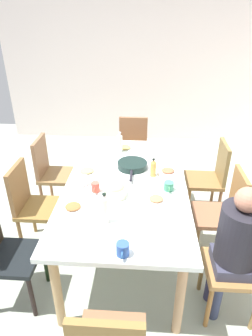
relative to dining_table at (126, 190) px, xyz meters
name	(u,v)px	position (x,y,z in m)	size (l,w,h in m)	color
ground_plane	(126,246)	(0.00, 0.00, -0.69)	(7.02, 7.02, 0.00)	#99A293
wall_left	(138,66)	(-2.98, 0.00, 0.61)	(0.12, 4.64, 2.60)	silver
dining_table	(126,190)	(0.00, 0.00, 0.00)	(1.95, 1.08, 0.77)	white
chair_0	(211,175)	(-0.65, 0.92, -0.18)	(0.40, 0.40, 0.90)	olive
chair_1	(2,250)	(0.65, -0.92, -0.18)	(0.40, 0.40, 0.90)	black
chair_2	(133,147)	(-1.35, 0.00, -0.18)	(0.40, 0.40, 0.90)	olive
chair_4	(224,210)	(0.00, 0.92, -0.18)	(0.40, 0.40, 0.90)	brown
chair_5	(51,170)	(-0.65, -0.92, -0.18)	(0.40, 0.40, 0.90)	olive
chair_6	(31,202)	(0.00, -0.92, -0.18)	(0.40, 0.40, 0.90)	olive
chair_7	(244,262)	(0.65, 0.92, -0.18)	(0.40, 0.40, 0.90)	olive
person_7	(236,243)	(0.65, 0.83, 0.00)	(0.31, 0.31, 1.15)	#2F3652
plate_0	(156,200)	(0.28, 0.27, 0.09)	(0.20, 0.20, 0.04)	white
plate_1	(87,172)	(-0.15, -0.38, 0.09)	(0.24, 0.24, 0.04)	silver
plate_2	(124,148)	(-0.72, -0.07, 0.09)	(0.25, 0.25, 0.04)	white
plate_3	(73,208)	(0.43, -0.39, 0.09)	(0.22, 0.22, 0.04)	white
plate_4	(168,172)	(-0.21, 0.39, 0.09)	(0.22, 0.22, 0.04)	white
bowl_0	(115,191)	(0.23, -0.08, 0.13)	(0.19, 0.19, 0.11)	beige
serving_pan	(132,165)	(-0.29, 0.04, 0.11)	(0.47, 0.29, 0.06)	black
cup_0	(123,249)	(0.89, 0.04, 0.12)	(0.12, 0.08, 0.09)	#2D509C
cup_1	(83,181)	(0.06, -0.38, 0.12)	(0.12, 0.09, 0.09)	white
cup_2	(95,187)	(0.17, -0.25, 0.12)	(0.11, 0.07, 0.09)	#D15344
cup_3	(169,186)	(0.10, 0.38, 0.12)	(0.12, 0.09, 0.08)	#3F8C6B
bottle_0	(153,168)	(-0.14, 0.25, 0.16)	(0.05, 0.05, 0.18)	#C39142
bottle_1	(120,143)	(-0.62, -0.11, 0.19)	(0.06, 0.06, 0.24)	silver
bottle_2	(105,209)	(0.57, -0.12, 0.19)	(0.06, 0.06, 0.25)	beige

